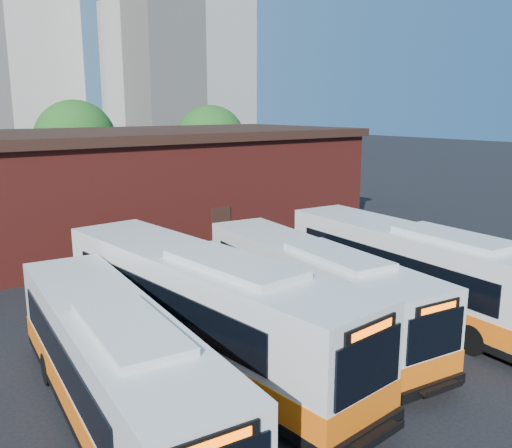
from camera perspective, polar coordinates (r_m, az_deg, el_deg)
ground at (r=18.12m, az=13.16°, el=-13.30°), size 220.00×220.00×0.00m
bus_west at (r=14.11m, az=-14.64°, el=-14.68°), size 3.39×11.56×3.11m
bus_midwest at (r=16.85m, az=-5.71°, el=-9.06°), size 3.78×13.18×3.55m
bus_mideast at (r=19.12m, az=5.87°, el=-7.05°), size 3.72×11.71×3.14m
bus_east at (r=21.29m, az=16.61°, el=-5.15°), size 3.50×12.67×3.41m
transit_worker at (r=19.59m, az=24.07°, el=-9.19°), size 0.62×0.77×1.83m
depot_building at (r=33.23m, az=-13.82°, el=4.12°), size 28.60×12.60×6.40m
tree_mid at (r=46.83m, az=-18.45°, el=8.32°), size 6.56×6.56×8.36m
tree_east at (r=48.80m, az=-4.81°, el=8.72°), size 6.24×6.24×7.96m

